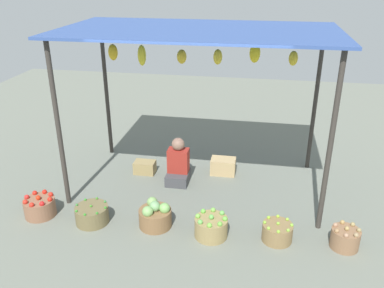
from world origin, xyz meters
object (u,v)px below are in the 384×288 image
(basket_limes, at_px, (277,232))
(wooden_crate_near_vendor, at_px, (145,167))
(basket_green_chilies, at_px, (92,214))
(basket_potatoes, at_px, (345,238))
(basket_green_apples, at_px, (211,227))
(vendor_person, at_px, (178,165))
(basket_red_tomatoes, at_px, (40,207))
(basket_cabbages, at_px, (155,216))
(wooden_crate_stacked_rear, at_px, (223,166))

(basket_limes, xyz_separation_m, wooden_crate_near_vendor, (-2.24, 1.52, -0.02))
(basket_green_chilies, distance_m, basket_potatoes, 3.41)
(basket_green_chilies, xyz_separation_m, basket_limes, (2.56, 0.04, -0.00))
(basket_green_chilies, height_order, basket_green_apples, basket_green_apples)
(vendor_person, distance_m, basket_green_chilies, 1.67)
(basket_red_tomatoes, relative_size, wooden_crate_near_vendor, 1.23)
(basket_cabbages, relative_size, basket_limes, 1.14)
(wooden_crate_stacked_rear, bearing_deg, wooden_crate_near_vendor, -170.72)
(wooden_crate_stacked_rear, bearing_deg, basket_green_apples, -89.11)
(basket_red_tomatoes, xyz_separation_m, basket_green_chilies, (0.81, -0.03, -0.01))
(basket_potatoes, bearing_deg, wooden_crate_stacked_rear, 135.19)
(basket_limes, bearing_deg, wooden_crate_stacked_rear, 117.26)
(basket_cabbages, height_order, basket_limes, basket_cabbages)
(basket_green_chilies, bearing_deg, basket_green_apples, -0.87)
(basket_green_apples, bearing_deg, wooden_crate_stacked_rear, 90.89)
(basket_cabbages, bearing_deg, basket_green_apples, -6.75)
(basket_red_tomatoes, distance_m, basket_potatoes, 4.22)
(vendor_person, bearing_deg, basket_green_chilies, -125.11)
(wooden_crate_near_vendor, distance_m, wooden_crate_stacked_rear, 1.36)
(basket_green_chilies, distance_m, basket_limes, 2.56)
(vendor_person, xyz_separation_m, wooden_crate_near_vendor, (-0.64, 0.20, -0.19))
(basket_potatoes, height_order, wooden_crate_stacked_rear, basket_potatoes)
(basket_red_tomatoes, bearing_deg, basket_cabbages, 1.15)
(basket_green_chilies, height_order, basket_potatoes, basket_potatoes)
(basket_green_apples, xyz_separation_m, basket_limes, (0.87, 0.06, -0.02))
(basket_limes, bearing_deg, vendor_person, 140.50)
(basket_cabbages, bearing_deg, basket_limes, -1.06)
(basket_green_apples, distance_m, basket_limes, 0.87)
(basket_green_apples, relative_size, basket_limes, 1.11)
(wooden_crate_near_vendor, bearing_deg, wooden_crate_stacked_rear, 9.28)
(basket_limes, xyz_separation_m, wooden_crate_stacked_rear, (-0.90, 1.74, 0.01))
(basket_green_chilies, xyz_separation_m, basket_cabbages, (0.90, 0.07, 0.04))
(basket_cabbages, height_order, basket_green_apples, basket_cabbages)
(basket_red_tomatoes, distance_m, wooden_crate_near_vendor, 1.90)
(basket_red_tomatoes, relative_size, basket_green_apples, 1.00)
(basket_red_tomatoes, bearing_deg, vendor_person, 36.90)
(basket_cabbages, bearing_deg, wooden_crate_stacked_rear, 65.93)
(basket_limes, bearing_deg, basket_green_chilies, -179.17)
(wooden_crate_stacked_rear, bearing_deg, basket_limes, -62.74)
(wooden_crate_stacked_rear, bearing_deg, basket_potatoes, -44.81)
(wooden_crate_stacked_rear, bearing_deg, basket_green_chilies, -133.11)
(basket_red_tomatoes, height_order, basket_potatoes, basket_red_tomatoes)
(basket_green_chilies, relative_size, wooden_crate_near_vendor, 1.29)
(basket_limes, relative_size, wooden_crate_stacked_rear, 0.94)
(basket_cabbages, relative_size, basket_potatoes, 1.25)
(basket_cabbages, distance_m, wooden_crate_near_vendor, 1.60)
(wooden_crate_near_vendor, bearing_deg, basket_limes, -34.14)
(vendor_person, relative_size, basket_potatoes, 2.14)
(vendor_person, height_order, basket_cabbages, vendor_person)
(vendor_person, height_order, basket_red_tomatoes, vendor_person)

